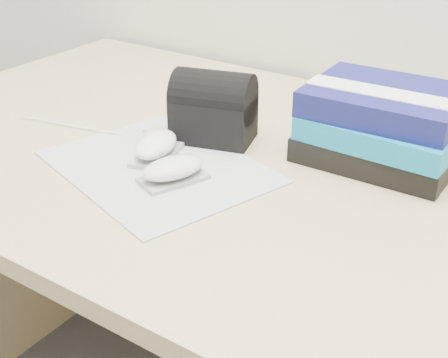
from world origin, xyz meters
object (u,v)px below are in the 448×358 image
Objects in this scene: mouse_rear at (156,146)px; book_stack at (384,125)px; mouse_front at (173,170)px; desk at (315,279)px; pouch at (214,107)px.

mouse_rear is 0.36m from book_stack.
mouse_rear is at bearing 146.19° from mouse_front.
pouch reaches higher than desk.
book_stack is 1.62× the size of pouch.
desk is 13.97× the size of mouse_rear.
desk is 0.36m from mouse_front.
pouch is (0.03, 0.11, 0.04)m from mouse_rear.
mouse_front reaches higher than desk.
mouse_front is at bearing -76.22° from pouch.
mouse_front is 0.74× the size of pouch.
book_stack is 0.28m from pouch.
mouse_rear is 1.02× the size of mouse_front.
desk is 10.61× the size of pouch.
pouch reaches higher than mouse_rear.
desk is at bearing 32.89° from mouse_rear.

